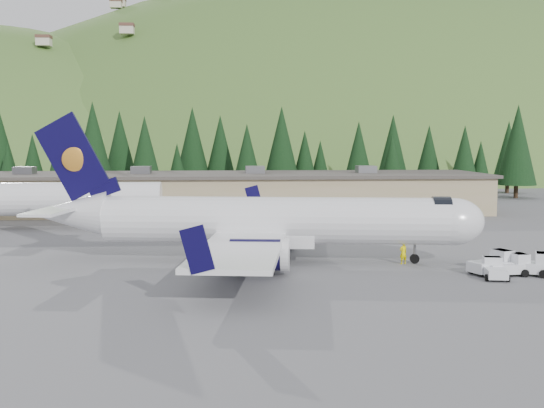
{
  "coord_description": "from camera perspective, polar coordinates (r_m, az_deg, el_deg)",
  "views": [
    {
      "loc": [
        -4.18,
        -52.63,
        9.5
      ],
      "look_at": [
        0.0,
        6.0,
        4.0
      ],
      "focal_mm": 45.0,
      "sensor_mm": 36.0,
      "label": 1
    }
  ],
  "objects": [
    {
      "name": "ground",
      "position": [
        53.65,
        0.46,
        -4.85
      ],
      "size": [
        600.0,
        600.0,
        0.0
      ],
      "primitive_type": "plane",
      "color": "#59595D"
    },
    {
      "name": "airliner",
      "position": [
        53.25,
        -0.65,
        -1.52
      ],
      "size": [
        35.43,
        33.36,
        11.76
      ],
      "rotation": [
        0.0,
        0.0,
        -0.14
      ],
      "color": "white",
      "rests_on": "ground"
    },
    {
      "name": "second_airliner",
      "position": [
        77.71,
        -19.55,
        0.48
      ],
      "size": [
        27.5,
        11.0,
        10.05
      ],
      "color": "white",
      "rests_on": "ground"
    },
    {
      "name": "baggage_tug_a",
      "position": [
        51.27,
        18.08,
        -4.74
      ],
      "size": [
        3.51,
        2.77,
        1.68
      ],
      "rotation": [
        0.0,
        0.0,
        0.38
      ],
      "color": "silver",
      "rests_on": "ground"
    },
    {
      "name": "baggage_tug_b",
      "position": [
        51.58,
        20.92,
        -4.79
      ],
      "size": [
        3.47,
        2.78,
        1.66
      ],
      "rotation": [
        0.0,
        0.0,
        -0.41
      ],
      "color": "silver",
      "rests_on": "ground"
    },
    {
      "name": "baggage_tug_c",
      "position": [
        49.65,
        18.08,
        -5.22
      ],
      "size": [
        1.97,
        2.82,
        1.4
      ],
      "rotation": [
        0.0,
        0.0,
        1.39
      ],
      "color": "silver",
      "rests_on": "ground"
    },
    {
      "name": "terminal_building",
      "position": [
        90.9,
        -4.59,
        0.99
      ],
      "size": [
        71.0,
        17.0,
        6.1
      ],
      "color": "tan",
      "rests_on": "ground"
    },
    {
      "name": "baggage_tug_d",
      "position": [
        51.03,
        19.29,
        -4.89
      ],
      "size": [
        3.08,
        2.08,
        1.56
      ],
      "rotation": [
        0.0,
        0.0,
        0.13
      ],
      "color": "silver",
      "rests_on": "ground"
    },
    {
      "name": "ramp_worker",
      "position": [
        53.48,
        10.92,
        -4.03
      ],
      "size": [
        0.75,
        0.63,
        1.76
      ],
      "primitive_type": "imported",
      "rotation": [
        0.0,
        0.0,
        3.52
      ],
      "color": "#FDE900",
      "rests_on": "ground"
    },
    {
      "name": "tree_line",
      "position": [
        113.57,
        -6.42,
        4.48
      ],
      "size": [
        112.03,
        17.9,
        14.43
      ],
      "color": "black",
      "rests_on": "ground"
    },
    {
      "name": "hills",
      "position": [
        281.84,
        8.17,
        -13.83
      ],
      "size": [
        614.0,
        330.0,
        300.0
      ],
      "color": "#33561F",
      "rests_on": "ground"
    }
  ]
}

